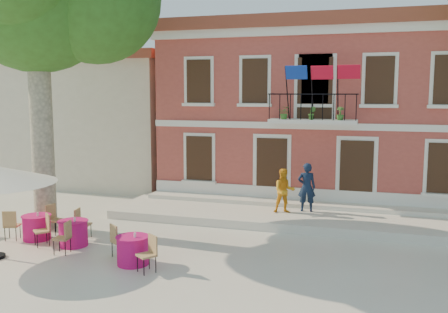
% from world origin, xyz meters
% --- Properties ---
extents(ground, '(90.00, 90.00, 0.00)m').
position_xyz_m(ground, '(0.00, 0.00, 0.00)').
color(ground, beige).
rests_on(ground, ground).
extents(main_building, '(13.50, 9.59, 7.50)m').
position_xyz_m(main_building, '(2.00, 9.99, 3.78)').
color(main_building, '#B14940').
rests_on(main_building, ground).
extents(neighbor_west, '(9.40, 9.40, 6.40)m').
position_xyz_m(neighbor_west, '(-9.50, 11.00, 3.22)').
color(neighbor_west, beige).
rests_on(neighbor_west, ground).
extents(terrace, '(14.00, 3.40, 0.30)m').
position_xyz_m(terrace, '(2.00, 4.40, 0.15)').
color(terrace, silver).
rests_on(terrace, ground).
extents(pedestrian_navy, '(0.71, 0.53, 1.76)m').
position_xyz_m(pedestrian_navy, '(1.93, 4.74, 1.18)').
color(pedestrian_navy, '#0F1C34').
rests_on(pedestrian_navy, terrace).
extents(pedestrian_orange, '(0.92, 0.81, 1.58)m').
position_xyz_m(pedestrian_orange, '(1.20, 4.29, 1.09)').
color(pedestrian_orange, orange).
rests_on(pedestrian_orange, terrace).
extents(cafe_table_0, '(0.90, 1.96, 0.95)m').
position_xyz_m(cafe_table_0, '(-4.31, -0.43, 0.42)').
color(cafe_table_0, '#D41462').
rests_on(cafe_table_0, ground).
extents(cafe_table_1, '(1.81, 1.46, 0.95)m').
position_xyz_m(cafe_table_1, '(-1.86, -1.38, 0.42)').
color(cafe_table_1, '#D41462').
rests_on(cafe_table_1, ground).
extents(cafe_table_3, '(1.84, 1.78, 0.95)m').
position_xyz_m(cafe_table_3, '(-5.78, -0.20, 0.43)').
color(cafe_table_3, '#D41462').
rests_on(cafe_table_3, ground).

